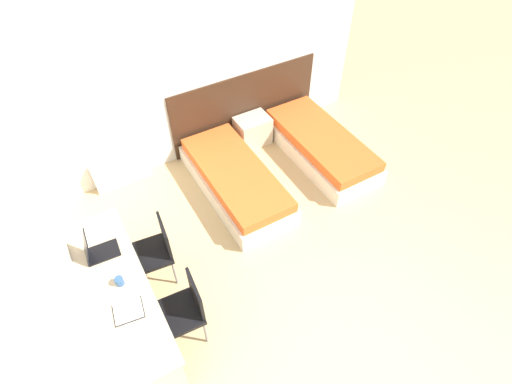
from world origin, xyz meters
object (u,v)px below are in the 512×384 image
bed_near_window (236,180)px  chair_near_notebook (184,308)px  bed_near_door (321,146)px  nightstand (253,131)px  chair_near_laptop (155,249)px  laptop (97,251)px

bed_near_window → chair_near_notebook: chair_near_notebook is taller
bed_near_door → nightstand: size_ratio=3.83×
nightstand → chair_near_laptop: chair_near_laptop is taller
bed_near_window → laptop: 2.15m
nightstand → chair_near_laptop: (-2.12, -1.56, 0.28)m
bed_near_window → nightstand: (0.73, 0.79, 0.03)m
bed_near_door → chair_near_laptop: bearing=-164.9°
bed_near_window → bed_near_door: size_ratio=1.00×
nightstand → chair_near_laptop: bearing=-143.7°
laptop → chair_near_notebook: bearing=-54.4°
chair_near_laptop → chair_near_notebook: bearing=-83.6°
nightstand → laptop: bearing=-150.4°
bed_near_door → chair_near_notebook: 3.27m
nightstand → chair_near_notebook: chair_near_notebook is taller
chair_near_notebook → laptop: (-0.53, 0.85, 0.30)m
chair_near_laptop → chair_near_notebook: same height
bed_near_door → chair_near_notebook: bearing=-151.1°
bed_near_door → nightstand: nightstand is taller
bed_near_window → laptop: laptop is taller
chair_near_laptop → laptop: laptop is taller
laptop → bed_near_door: bearing=15.6°
bed_near_door → nightstand: (-0.73, 0.79, 0.03)m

